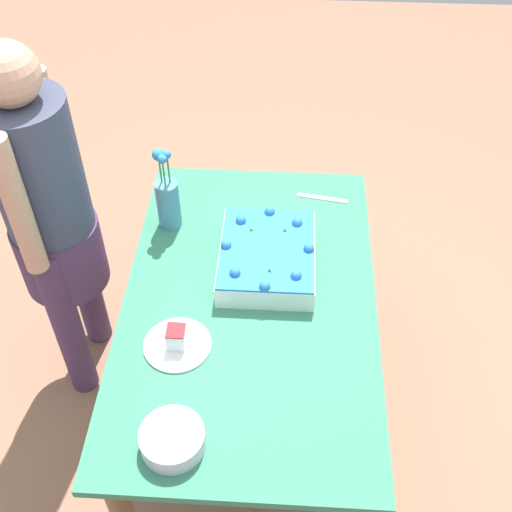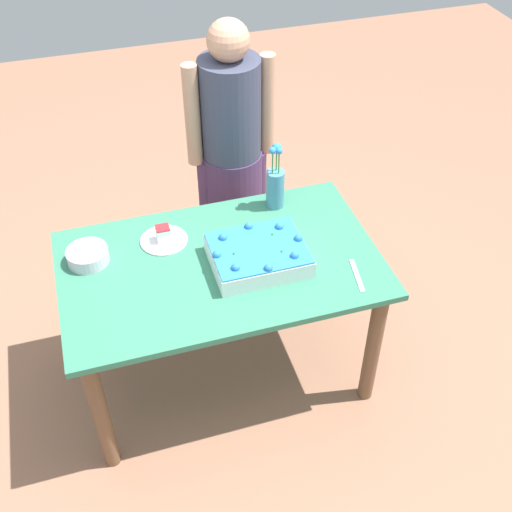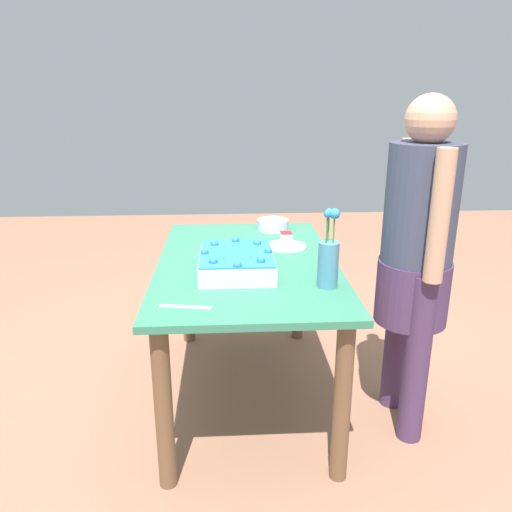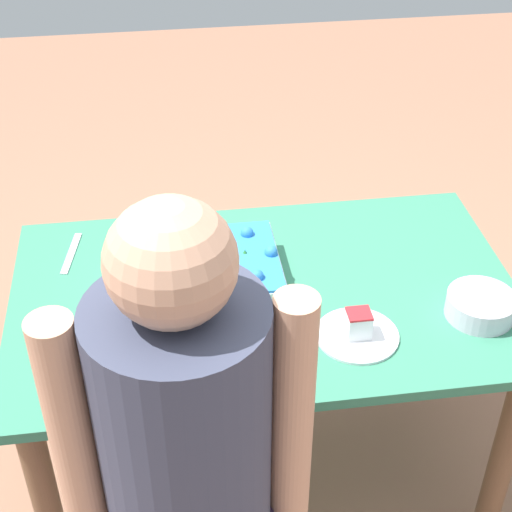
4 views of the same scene
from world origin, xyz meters
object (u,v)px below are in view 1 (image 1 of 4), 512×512
cake_knife (323,198)px  person_standing (49,213)px  flower_vase (168,199)px  serving_plate_with_slice (177,342)px  sheet_cake (267,256)px  fruit_bowl (172,439)px

cake_knife → person_standing: (0.28, -0.97, 0.12)m
person_standing → flower_vase: bearing=14.3°
serving_plate_with_slice → cake_knife: serving_plate_with_slice is taller
sheet_cake → serving_plate_with_slice: (0.36, -0.26, -0.03)m
cake_knife → flower_vase: 0.60m
flower_vase → person_standing: person_standing is taller
sheet_cake → person_standing: person_standing is taller
serving_plate_with_slice → flower_vase: bearing=-169.1°
fruit_bowl → person_standing: (-0.79, -0.54, 0.09)m
flower_vase → person_standing: size_ratio=0.22×
fruit_bowl → serving_plate_with_slice: bearing=-173.6°
flower_vase → fruit_bowl: size_ratio=1.85×
cake_knife → fruit_bowl: bearing=-102.0°
sheet_cake → person_standing: (-0.09, -0.77, 0.08)m
serving_plate_with_slice → cake_knife: size_ratio=1.07×
sheet_cake → person_standing: 0.78m
fruit_bowl → flower_vase: bearing=-170.8°
sheet_cake → flower_vase: (-0.20, -0.37, 0.07)m
sheet_cake → serving_plate_with_slice: size_ratio=1.90×
serving_plate_with_slice → cake_knife: bearing=147.9°
fruit_bowl → cake_knife: bearing=158.4°
person_standing → serving_plate_with_slice: bearing=-41.8°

